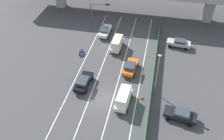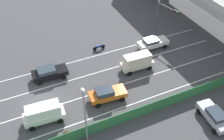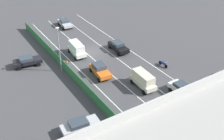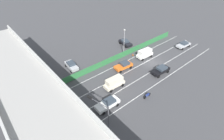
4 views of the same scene
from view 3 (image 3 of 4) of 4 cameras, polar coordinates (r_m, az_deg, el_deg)
ground_plane at (r=49.35m, az=-3.36°, el=3.89°), size 300.00×300.00×0.00m
lane_line_left_edge at (r=48.79m, az=4.47°, el=3.51°), size 0.14×44.31×0.01m
lane_line_mid_left at (r=47.00m, az=1.00°, el=2.45°), size 0.14×44.31×0.01m
lane_line_mid_right at (r=45.41m, az=-2.73°, el=1.30°), size 0.14×44.31×0.01m
lane_line_right_edge at (r=44.04m, az=-6.70°, el=0.06°), size 0.14×44.31×0.01m
green_fence at (r=42.98m, az=-9.13°, el=0.21°), size 0.10×40.41×1.55m
car_sedan_black at (r=48.95m, az=1.28°, el=4.88°), size 2.30×4.67×1.59m
car_hatchback_white at (r=38.87m, az=14.33°, el=-3.93°), size 2.09×4.62×1.61m
car_van_cream at (r=39.32m, az=6.36°, el=-1.91°), size 2.11×4.47×2.30m
car_taxi_orange at (r=42.00m, az=-2.48°, el=0.07°), size 2.40×4.57×1.71m
car_sedan_silver at (r=59.73m, az=-9.60°, el=9.46°), size 2.29×4.62×1.51m
car_van_white at (r=47.66m, az=-7.21°, el=4.37°), size 2.26×4.58×2.29m
motorcycle at (r=45.20m, az=10.38°, el=1.29°), size 0.60×1.95×0.93m
parked_sedan_dark at (r=46.41m, az=-16.87°, el=1.80°), size 4.65×2.60×1.53m
parked_wagon_silver at (r=32.48m, az=-6.53°, el=-11.17°), size 4.57×2.29×1.58m
traffic_light at (r=37.22m, az=20.83°, el=-1.50°), size 4.09×1.13×5.30m
street_lamp at (r=42.04m, az=-10.78°, el=4.95°), size 0.60×0.36×7.29m
traffic_cone at (r=45.99m, az=-9.18°, el=1.68°), size 0.47×0.47×0.56m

